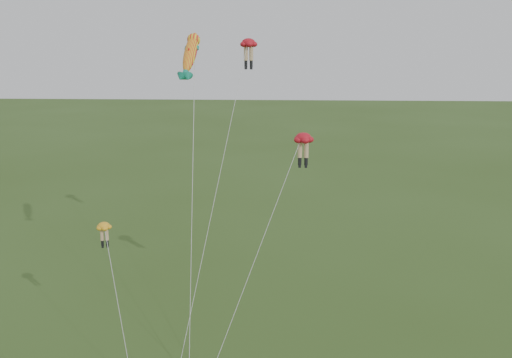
{
  "coord_description": "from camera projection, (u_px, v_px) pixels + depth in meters",
  "views": [
    {
      "loc": [
        4.6,
        -30.19,
        19.74
      ],
      "look_at": [
        2.94,
        6.0,
        10.59
      ],
      "focal_mm": 40.0,
      "sensor_mm": 36.0,
      "label": 1
    }
  ],
  "objects": [
    {
      "name": "legs_kite_red_high",
      "position": [
        247.0,
        51.0,
        41.28
      ],
      "size": [
        4.41,
        12.77,
        19.55
      ],
      "rotation": [
        0.0,
        0.0,
        -0.1
      ],
      "color": "#B2121E",
      "rests_on": "ground"
    },
    {
      "name": "fish_kite",
      "position": [
        191.0,
        54.0,
        36.45
      ],
      "size": [
        1.26,
        8.77,
        20.21
      ],
      "rotation": [
        0.76,
        0.0,
        -0.12
      ],
      "color": "yellow",
      "rests_on": "ground"
    },
    {
      "name": "legs_kite_yellow",
      "position": [
        105.0,
        235.0,
        34.73
      ],
      "size": [
        3.09,
        4.85,
        8.68
      ],
      "rotation": [
        0.0,
        0.0,
        0.2
      ],
      "color": "#F1A61E",
      "rests_on": "ground"
    },
    {
      "name": "legs_kite_red_mid",
      "position": [
        301.0,
        145.0,
        35.65
      ],
      "size": [
        6.3,
        7.49,
        13.85
      ],
      "rotation": [
        0.0,
        0.0,
        -0.05
      ],
      "color": "#B2121E",
      "rests_on": "ground"
    }
  ]
}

